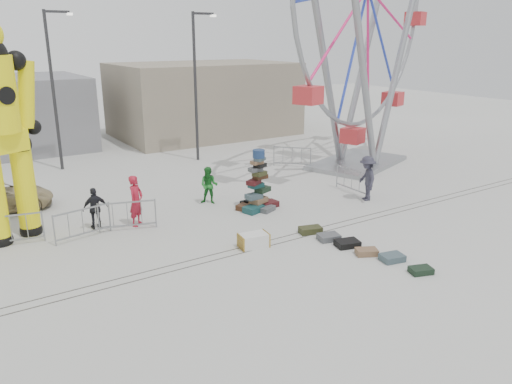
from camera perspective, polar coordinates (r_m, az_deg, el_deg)
ground at (r=16.64m, az=4.11°, el=-6.50°), size 90.00×90.00×0.00m
track_line_near at (r=17.08m, az=2.91°, el=-5.81°), size 40.00×0.04×0.01m
track_line_far at (r=17.38m, az=2.14°, el=-5.38°), size 40.00×0.04×0.01m
building_right at (r=36.23m, az=-6.02°, el=10.52°), size 12.00×8.00×5.00m
lamp_post_right at (r=28.07m, az=-6.79°, el=12.63°), size 1.41×0.25×8.00m
lamp_post_left at (r=27.74m, az=-22.06°, el=11.47°), size 1.41×0.25×8.00m
suitcase_tower at (r=20.19m, az=0.19°, el=-0.04°), size 1.80×1.58×2.45m
crash_test_dummy at (r=18.27m, az=-27.23°, el=6.77°), size 2.91×1.68×7.51m
ferris_wheel at (r=27.20m, az=12.50°, el=19.44°), size 13.10×5.12×16.05m
steamer_trunk at (r=16.66m, az=-0.28°, el=-5.56°), size 1.05×0.70×0.46m
row_case_0 at (r=17.95m, az=6.24°, el=-4.33°), size 0.89×0.64×0.23m
row_case_1 at (r=17.43m, az=8.31°, el=-5.13°), size 0.83×0.69×0.21m
row_case_2 at (r=17.02m, az=10.40°, el=-5.80°), size 0.89×0.73×0.21m
row_case_3 at (r=16.51m, az=12.53°, el=-6.70°), size 0.81×0.70×0.20m
row_case_4 at (r=16.28m, az=15.30°, el=-7.25°), size 0.80×0.66×0.21m
row_case_5 at (r=15.72m, az=18.33°, el=-8.49°), size 0.77×0.63×0.18m
barricade_dummy_a at (r=18.57m, az=-26.22°, el=-3.91°), size 1.98×0.50×1.10m
barricade_dummy_b at (r=18.25m, az=-19.18°, el=-3.40°), size 1.98×0.47×1.10m
barricade_dummy_c at (r=18.57m, az=-14.48°, el=-2.62°), size 1.94×0.70×1.10m
barricade_wheel_front at (r=22.76m, az=10.89°, el=1.29°), size 0.14×2.00×1.10m
barricade_wheel_back at (r=26.95m, az=4.15°, el=4.04°), size 1.45×1.52×1.10m
pedestrian_red at (r=18.84m, az=-13.55°, el=-0.97°), size 0.82×0.79×1.90m
pedestrian_green at (r=20.88m, az=-5.39°, el=0.76°), size 0.97×0.95×1.57m
pedestrian_black at (r=18.99m, az=-17.90°, el=-1.78°), size 0.91×0.39×1.54m
pedestrian_grey at (r=21.71m, az=12.56°, el=1.54°), size 1.15×1.43×1.93m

